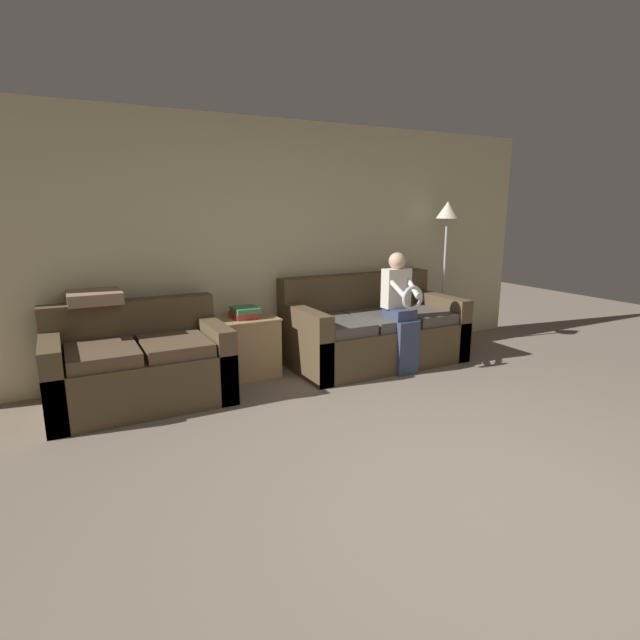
{
  "coord_description": "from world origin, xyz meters",
  "views": [
    {
      "loc": [
        -2.02,
        -1.73,
        1.67
      ],
      "look_at": [
        -0.09,
        1.9,
        0.74
      ],
      "focal_mm": 28.0,
      "sensor_mm": 36.0,
      "label": 1
    }
  ],
  "objects_px": {
    "couch_side": "(139,367)",
    "floor_lamp": "(447,230)",
    "child_left_seated": "(401,307)",
    "throw_pillow": "(94,297)",
    "book_stack": "(244,312)",
    "side_shelf": "(246,346)",
    "couch_main": "(373,332)"
  },
  "relations": [
    {
      "from": "couch_side",
      "to": "floor_lamp",
      "type": "xyz_separation_m",
      "value": [
        3.58,
        0.2,
        1.09
      ]
    },
    {
      "from": "child_left_seated",
      "to": "throw_pillow",
      "type": "height_order",
      "value": "child_left_seated"
    },
    {
      "from": "child_left_seated",
      "to": "floor_lamp",
      "type": "height_order",
      "value": "floor_lamp"
    },
    {
      "from": "couch_side",
      "to": "book_stack",
      "type": "xyz_separation_m",
      "value": [
        1.06,
        0.25,
        0.33
      ]
    },
    {
      "from": "book_stack",
      "to": "throw_pillow",
      "type": "height_order",
      "value": "throw_pillow"
    },
    {
      "from": "couch_side",
      "to": "child_left_seated",
      "type": "height_order",
      "value": "child_left_seated"
    },
    {
      "from": "couch_side",
      "to": "floor_lamp",
      "type": "relative_size",
      "value": 0.85
    },
    {
      "from": "couch_side",
      "to": "floor_lamp",
      "type": "bearing_deg",
      "value": 3.27
    },
    {
      "from": "couch_side",
      "to": "side_shelf",
      "type": "distance_m",
      "value": 1.09
    },
    {
      "from": "side_shelf",
      "to": "child_left_seated",
      "type": "bearing_deg",
      "value": -22.98
    },
    {
      "from": "side_shelf",
      "to": "throw_pillow",
      "type": "distance_m",
      "value": 1.47
    },
    {
      "from": "floor_lamp",
      "to": "throw_pillow",
      "type": "height_order",
      "value": "floor_lamp"
    },
    {
      "from": "couch_main",
      "to": "child_left_seated",
      "type": "height_order",
      "value": "child_left_seated"
    },
    {
      "from": "couch_main",
      "to": "side_shelf",
      "type": "height_order",
      "value": "couch_main"
    },
    {
      "from": "couch_main",
      "to": "child_left_seated",
      "type": "relative_size",
      "value": 1.54
    },
    {
      "from": "couch_main",
      "to": "couch_side",
      "type": "distance_m",
      "value": 2.46
    },
    {
      "from": "couch_main",
      "to": "child_left_seated",
      "type": "xyz_separation_m",
      "value": [
        0.06,
        -0.41,
        0.35
      ]
    },
    {
      "from": "side_shelf",
      "to": "throw_pillow",
      "type": "height_order",
      "value": "throw_pillow"
    },
    {
      "from": "child_left_seated",
      "to": "floor_lamp",
      "type": "bearing_deg",
      "value": 28.15
    },
    {
      "from": "couch_main",
      "to": "child_left_seated",
      "type": "bearing_deg",
      "value": -81.76
    },
    {
      "from": "couch_side",
      "to": "side_shelf",
      "type": "xyz_separation_m",
      "value": [
        1.06,
        0.25,
        -0.01
      ]
    },
    {
      "from": "side_shelf",
      "to": "book_stack",
      "type": "bearing_deg",
      "value": -140.09
    },
    {
      "from": "couch_main",
      "to": "book_stack",
      "type": "xyz_separation_m",
      "value": [
        -1.4,
        0.2,
        0.32
      ]
    },
    {
      "from": "child_left_seated",
      "to": "throw_pillow",
      "type": "relative_size",
      "value": 2.81
    },
    {
      "from": "couch_main",
      "to": "floor_lamp",
      "type": "height_order",
      "value": "floor_lamp"
    },
    {
      "from": "floor_lamp",
      "to": "side_shelf",
      "type": "bearing_deg",
      "value": 178.94
    },
    {
      "from": "floor_lamp",
      "to": "child_left_seated",
      "type": "bearing_deg",
      "value": -151.85
    },
    {
      "from": "side_shelf",
      "to": "throw_pillow",
      "type": "xyz_separation_m",
      "value": [
        -1.34,
        0.06,
        0.6
      ]
    },
    {
      "from": "couch_side",
      "to": "side_shelf",
      "type": "bearing_deg",
      "value": 13.32
    },
    {
      "from": "book_stack",
      "to": "couch_side",
      "type": "bearing_deg",
      "value": -166.81
    },
    {
      "from": "side_shelf",
      "to": "book_stack",
      "type": "relative_size",
      "value": 2.14
    },
    {
      "from": "couch_side",
      "to": "couch_main",
      "type": "bearing_deg",
      "value": 1.13
    }
  ]
}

